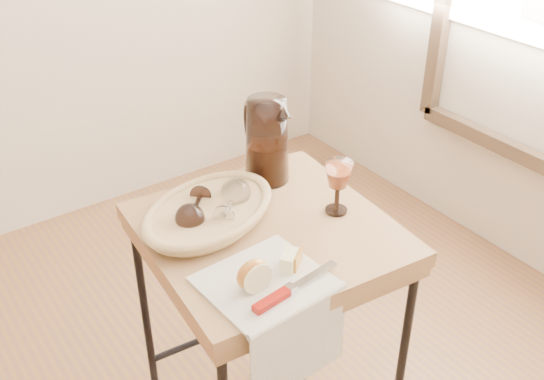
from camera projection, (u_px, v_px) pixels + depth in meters
side_table at (268, 336)px, 1.80m from camera, size 0.64×0.64×0.75m
tea_towel at (265, 282)px, 1.42m from camera, size 0.28×0.25×0.01m
bread_basket at (209, 214)px, 1.61m from camera, size 0.41×0.34×0.05m
goblet_lying_a at (195, 208)px, 1.59m from camera, size 0.14×0.14×0.07m
goblet_lying_b at (231, 203)px, 1.61m from camera, size 0.15×0.15×0.08m
pitcher at (267, 140)px, 1.75m from camera, size 0.24×0.29×0.28m
wine_goblet at (338, 187)px, 1.63m from camera, size 0.08×0.08×0.15m
apple_half at (252, 274)px, 1.38m from camera, size 0.08×0.04×0.07m
apple_wedge at (289, 260)px, 1.45m from camera, size 0.06×0.06×0.04m
table_knife at (293, 287)px, 1.39m from camera, size 0.24×0.06×0.02m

